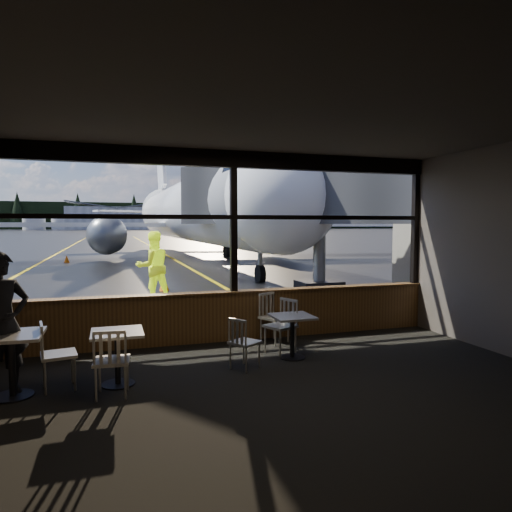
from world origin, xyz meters
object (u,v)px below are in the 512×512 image
jet_bridge (298,222)px  chair_near_n (275,318)px  airliner (194,169)px  chair_mid_w (59,355)px  cone_wing (67,259)px  cafe_table_mid (118,358)px  cafe_table_near (292,337)px  cafe_table_left (12,366)px  ground_crew (153,267)px  chair_near_e (280,327)px  chair_mid_s (112,362)px  chair_near_w (245,343)px  passenger (2,324)px  cone_nose (164,284)px

jet_bridge → chair_near_n: bearing=-116.5°
airliner → chair_mid_w: 23.38m
airliner → cone_wing: airliner is taller
cafe_table_mid → cone_wing: bearing=96.6°
cafe_table_near → cafe_table_left: (-3.97, -0.50, 0.05)m
jet_bridge → ground_crew: size_ratio=5.24×
chair_mid_w → ground_crew: ground_crew is taller
chair_near_e → chair_mid_s: (-2.68, -1.13, -0.01)m
airliner → chair_mid_w: size_ratio=40.52×
chair_mid_s → jet_bridge: bearing=59.5°
cafe_table_mid → chair_mid_w: (-0.74, 0.08, 0.08)m
chair_near_w → ground_crew: size_ratio=0.40×
chair_near_e → chair_near_w: bearing=102.6°
chair_near_w → ground_crew: bearing=153.2°
chair_near_n → chair_mid_s: chair_near_n is taller
cafe_table_mid → chair_near_e: size_ratio=0.80×
cafe_table_left → chair_near_e: 3.95m
airliner → ground_crew: (-3.92, -15.50, -4.62)m
chair_near_e → passenger: bearing=75.8°
cafe_table_near → jet_bridge: bearing=66.5°
cafe_table_near → cafe_table_mid: bearing=-170.6°
passenger → chair_mid_s: bearing=-49.3°
cafe_table_mid → cone_nose: size_ratio=1.65×
airliner → chair_near_w: airliner is taller
chair_near_n → passenger: size_ratio=0.50×
passenger → cone_wing: size_ratio=4.31×
jet_bridge → chair_mid_w: 9.88m
cone_nose → cone_wing: 13.36m
cafe_table_mid → ground_crew: 6.77m
airliner → passenger: size_ratio=19.92×
chair_mid_w → cone_wing: 21.44m
airliner → ground_crew: airliner is taller
airliner → cone_nose: bearing=-105.6°
passenger → chair_near_e: bearing=-20.9°
airliner → chair_near_e: size_ratio=39.78×
chair_near_w → chair_near_n: chair_near_n is taller
cafe_table_near → chair_mid_s: size_ratio=0.79×
jet_bridge → chair_near_e: 7.52m
chair_mid_s → cafe_table_near: bearing=23.0°
jet_bridge → chair_near_e: jet_bridge is taller
chair_near_e → ground_crew: 6.15m
cafe_table_mid → cone_wing: size_ratio=1.73×
cafe_table_mid → chair_mid_w: chair_mid_w is taller
cafe_table_left → chair_near_n: bearing=20.5°
chair_mid_w → chair_near_w: bearing=81.9°
chair_near_e → chair_mid_s: size_ratio=1.03×
cafe_table_left → chair_near_e: chair_near_e is taller
ground_crew → chair_mid_s: bearing=66.3°
chair_near_n → chair_mid_s: (-2.84, -1.84, -0.01)m
cafe_table_left → cone_nose: size_ratio=1.80×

